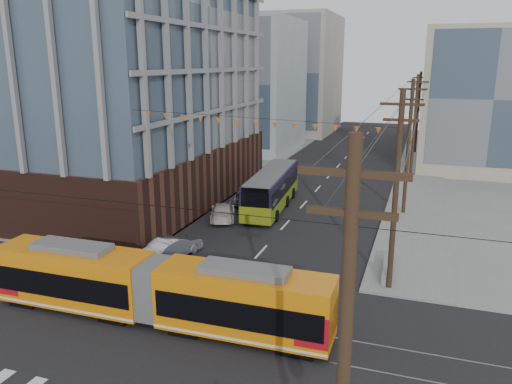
% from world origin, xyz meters
% --- Properties ---
extents(ground, '(160.00, 160.00, 0.00)m').
position_xyz_m(ground, '(0.00, 0.00, 0.00)').
color(ground, slate).
extents(office_building, '(30.00, 25.00, 28.60)m').
position_xyz_m(office_building, '(-22.00, 23.00, 14.30)').
color(office_building, '#381E16').
rests_on(office_building, ground).
extents(bg_bldg_nw_near, '(18.00, 16.00, 18.00)m').
position_xyz_m(bg_bldg_nw_near, '(-17.00, 52.00, 9.00)').
color(bg_bldg_nw_near, '#8C99A5').
rests_on(bg_bldg_nw_near, ground).
extents(bg_bldg_ne_near, '(14.00, 14.00, 16.00)m').
position_xyz_m(bg_bldg_ne_near, '(16.00, 48.00, 8.00)').
color(bg_bldg_ne_near, gray).
rests_on(bg_bldg_ne_near, ground).
extents(bg_bldg_nw_far, '(16.00, 18.00, 20.00)m').
position_xyz_m(bg_bldg_nw_far, '(-14.00, 72.00, 10.00)').
color(bg_bldg_nw_far, gray).
rests_on(bg_bldg_nw_far, ground).
extents(bg_bldg_ne_far, '(16.00, 16.00, 14.00)m').
position_xyz_m(bg_bldg_ne_far, '(18.00, 68.00, 7.00)').
color(bg_bldg_ne_far, '#8C99A5').
rests_on(bg_bldg_ne_far, ground).
extents(utility_pole_far, '(0.30, 0.30, 11.00)m').
position_xyz_m(utility_pole_far, '(8.50, 56.00, 5.50)').
color(utility_pole_far, black).
rests_on(utility_pole_far, ground).
extents(streetcar, '(17.32, 2.63, 3.33)m').
position_xyz_m(streetcar, '(-1.98, 3.73, 1.67)').
color(streetcar, orange).
rests_on(streetcar, ground).
extents(city_bus, '(3.42, 11.80, 3.30)m').
position_xyz_m(city_bus, '(-2.43, 24.29, 1.65)').
color(city_bus, black).
rests_on(city_bus, ground).
extents(parked_car_silver, '(2.61, 4.52, 1.41)m').
position_xyz_m(parked_car_silver, '(-5.09, 11.30, 0.70)').
color(parked_car_silver, '#A1A5B9').
rests_on(parked_car_silver, ground).
extents(parked_car_white, '(3.35, 4.92, 1.32)m').
position_xyz_m(parked_car_white, '(-5.17, 19.83, 0.66)').
color(parked_car_white, beige).
rests_on(parked_car_white, ground).
extents(parked_car_grey, '(2.41, 4.52, 1.21)m').
position_xyz_m(parked_car_grey, '(-5.07, 24.68, 0.60)').
color(parked_car_grey, '#585D63').
rests_on(parked_car_grey, ground).
extents(jersey_barrier, '(1.03, 3.95, 0.78)m').
position_xyz_m(jersey_barrier, '(8.30, 12.97, 0.39)').
color(jersey_barrier, gray).
rests_on(jersey_barrier, ground).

